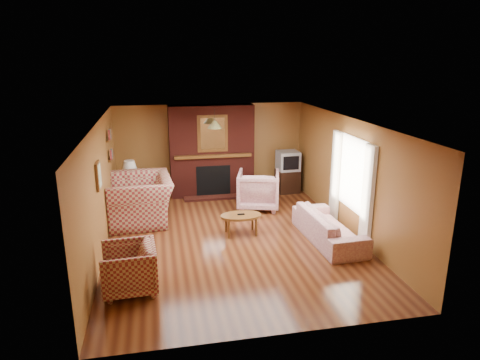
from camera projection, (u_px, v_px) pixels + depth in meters
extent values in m
plane|color=#411C0E|center=(232.00, 238.00, 8.79)|extent=(6.50, 6.50, 0.00)
plane|color=silver|center=(231.00, 122.00, 8.13)|extent=(6.50, 6.50, 0.00)
plane|color=brown|center=(210.00, 149.00, 11.52)|extent=(6.50, 0.00, 6.50)
plane|color=brown|center=(277.00, 254.00, 5.40)|extent=(6.50, 0.00, 6.50)
plane|color=brown|center=(100.00, 190.00, 7.99)|extent=(0.00, 6.50, 6.50)
plane|color=brown|center=(349.00, 176.00, 8.93)|extent=(0.00, 6.50, 6.50)
cube|color=#4C1610|center=(212.00, 151.00, 11.29)|extent=(2.20, 0.50, 2.40)
cube|color=black|center=(213.00, 180.00, 11.28)|extent=(0.90, 0.06, 0.80)
cube|color=#4C1610|center=(214.00, 197.00, 11.24)|extent=(1.60, 0.35, 0.06)
cube|color=brown|center=(213.00, 156.00, 11.05)|extent=(2.00, 0.18, 0.08)
cube|color=brown|center=(213.00, 134.00, 10.92)|extent=(0.78, 0.05, 0.95)
cube|color=white|center=(213.00, 134.00, 10.89)|extent=(0.62, 0.02, 0.80)
cube|color=beige|center=(368.00, 197.00, 8.06)|extent=(0.08, 0.35, 2.00)
cube|color=beige|center=(335.00, 176.00, 9.47)|extent=(0.08, 0.35, 2.00)
cube|color=white|center=(353.00, 174.00, 8.71)|extent=(0.03, 1.10, 1.50)
cube|color=brown|center=(110.00, 159.00, 9.75)|extent=(0.06, 0.55, 0.04)
cube|color=brown|center=(109.00, 139.00, 9.62)|extent=(0.06, 0.55, 0.04)
cube|color=brown|center=(98.00, 176.00, 7.62)|extent=(0.04, 0.40, 0.50)
cube|color=beige|center=(100.00, 176.00, 7.62)|extent=(0.01, 0.32, 0.42)
cylinder|color=black|center=(215.00, 116.00, 10.34)|extent=(0.01, 0.01, 0.35)
cone|color=tan|center=(215.00, 125.00, 10.40)|extent=(0.36, 0.36, 0.18)
imported|color=maroon|center=(140.00, 199.00, 9.58)|extent=(1.50, 1.69, 1.03)
imported|color=maroon|center=(129.00, 268.00, 6.73)|extent=(0.90, 0.88, 0.77)
imported|color=beige|center=(329.00, 226.00, 8.61)|extent=(0.89, 2.09, 0.60)
imported|color=beige|center=(258.00, 190.00, 10.44)|extent=(1.22, 1.24, 0.92)
ellipsoid|color=brown|center=(241.00, 216.00, 8.89)|extent=(0.86, 0.53, 0.05)
cube|color=black|center=(241.00, 214.00, 8.88)|extent=(0.15, 0.05, 0.02)
cylinder|color=brown|center=(253.00, 221.00, 9.17)|extent=(0.05, 0.05, 0.38)
cylinder|color=brown|center=(226.00, 223.00, 9.06)|extent=(0.05, 0.05, 0.38)
cylinder|color=brown|center=(256.00, 227.00, 8.85)|extent=(0.05, 0.05, 0.38)
cylinder|color=brown|center=(229.00, 230.00, 8.74)|extent=(0.05, 0.05, 0.38)
cube|color=brown|center=(132.00, 195.00, 10.64)|extent=(0.43, 0.43, 0.53)
sphere|color=white|center=(130.00, 179.00, 10.52)|extent=(0.30, 0.30, 0.30)
cylinder|color=black|center=(130.00, 173.00, 10.47)|extent=(0.03, 0.03, 0.10)
cone|color=white|center=(129.00, 166.00, 10.42)|extent=(0.38, 0.38, 0.27)
cube|color=black|center=(287.00, 181.00, 11.73)|extent=(0.62, 0.57, 0.62)
cube|color=#9B9DA2|center=(288.00, 161.00, 11.57)|extent=(0.57, 0.55, 0.52)
cube|color=black|center=(291.00, 163.00, 11.31)|extent=(0.43, 0.03, 0.37)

